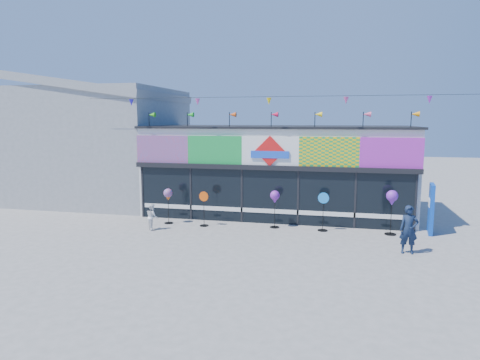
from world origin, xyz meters
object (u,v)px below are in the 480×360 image
(spinner_2, at_px, (275,198))
(spinner_3, at_px, (323,211))
(blue_sign, at_px, (431,209))
(spinner_0, at_px, (168,196))
(spinner_1, at_px, (204,208))
(spinner_4, at_px, (392,199))
(adult_man, at_px, (409,230))
(child, at_px, (152,217))

(spinner_2, xyz_separation_m, spinner_3, (1.94, -0.08, -0.42))
(blue_sign, xyz_separation_m, spinner_0, (-10.54, -0.75, 0.22))
(spinner_0, height_order, spinner_2, spinner_2)
(spinner_1, height_order, spinner_4, spinner_4)
(adult_man, bearing_deg, spinner_0, 166.34)
(spinner_1, relative_size, child, 1.38)
(spinner_1, bearing_deg, spinner_0, 176.68)
(spinner_0, height_order, spinner_3, spinner_3)
(spinner_1, bearing_deg, adult_man, -14.77)
(spinner_2, distance_m, spinner_3, 1.99)
(blue_sign, xyz_separation_m, spinner_3, (-4.08, -0.54, -0.16))
(spinner_2, relative_size, child, 1.46)
(spinner_3, bearing_deg, adult_man, -39.30)
(blue_sign, xyz_separation_m, spinner_4, (-1.52, -0.54, 0.41))
(spinner_0, relative_size, spinner_1, 1.03)
(blue_sign, distance_m, spinner_2, 6.05)
(spinner_0, bearing_deg, spinner_1, -3.32)
(spinner_1, xyz_separation_m, spinner_3, (4.85, 0.30, 0.05))
(spinner_0, distance_m, adult_man, 9.55)
(blue_sign, bearing_deg, child, -163.26)
(spinner_3, bearing_deg, child, -168.75)
(spinner_4, distance_m, adult_man, 2.42)
(spinner_3, xyz_separation_m, adult_man, (2.85, -2.33, -0.01))
(spinner_3, bearing_deg, spinner_0, -178.15)
(spinner_4, xyz_separation_m, child, (-9.26, -1.33, -0.86))
(blue_sign, xyz_separation_m, child, (-10.78, -1.87, -0.45))
(blue_sign, bearing_deg, adult_man, -106.39)
(spinner_1, distance_m, spinner_2, 2.96)
(spinner_4, bearing_deg, child, -171.83)
(child, bearing_deg, spinner_1, -100.04)
(adult_man, bearing_deg, child, 173.21)
(spinner_0, distance_m, spinner_3, 6.47)
(adult_man, xyz_separation_m, child, (-9.54, 1.00, -0.28))
(blue_sign, relative_size, child, 1.84)
(spinner_4, bearing_deg, spinner_2, 178.97)
(blue_sign, height_order, adult_man, blue_sign)
(spinner_4, xyz_separation_m, adult_man, (0.28, -2.33, -0.58))
(spinner_1, height_order, adult_man, adult_man)
(adult_man, distance_m, child, 9.60)
(blue_sign, bearing_deg, spinner_3, -165.59)
(spinner_2, bearing_deg, spinner_0, -176.35)
(blue_sign, distance_m, spinner_0, 10.57)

